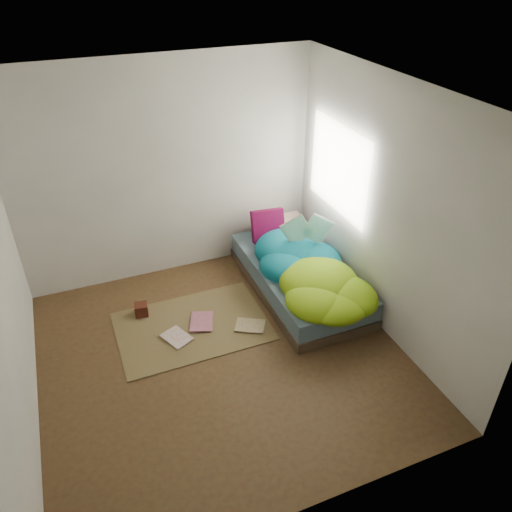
% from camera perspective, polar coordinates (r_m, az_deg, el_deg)
% --- Properties ---
extents(ground, '(3.50, 3.50, 0.00)m').
position_cam_1_polar(ground, '(5.16, -3.93, -11.33)').
color(ground, '#482B1C').
rests_on(ground, ground).
extents(room_walls, '(3.54, 3.54, 2.62)m').
position_cam_1_polar(room_walls, '(4.21, -4.62, 4.87)').
color(room_walls, '#B6B3AD').
rests_on(room_walls, ground).
extents(bed, '(1.00, 2.00, 0.34)m').
position_cam_1_polar(bed, '(5.94, 4.93, -2.52)').
color(bed, '#3C3221').
rests_on(bed, ground).
extents(duvet, '(0.96, 1.84, 0.34)m').
position_cam_1_polar(duvet, '(5.58, 6.10, -0.87)').
color(duvet, '#076472').
rests_on(duvet, bed).
extents(rug, '(1.60, 1.10, 0.01)m').
position_cam_1_polar(rug, '(5.52, -7.29, -7.95)').
color(rug, brown).
rests_on(rug, ground).
extents(pillow_floral, '(0.65, 0.41, 0.14)m').
position_cam_1_polar(pillow_floral, '(6.44, 2.80, 3.19)').
color(pillow_floral, beige).
rests_on(pillow_floral, bed).
extents(pillow_magenta, '(0.41, 0.17, 0.40)m').
position_cam_1_polar(pillow_magenta, '(6.22, 1.36, 3.48)').
color(pillow_magenta, '#4B051F').
rests_on(pillow_magenta, bed).
extents(open_book, '(0.50, 0.23, 0.30)m').
position_cam_1_polar(open_book, '(5.73, 5.92, 3.84)').
color(open_book, green).
rests_on(open_book, duvet).
extents(wooden_box, '(0.16, 0.16, 0.14)m').
position_cam_1_polar(wooden_box, '(5.73, -12.98, -5.97)').
color(wooden_box, '#37170C').
rests_on(wooden_box, rug).
extents(floor_book_a, '(0.33, 0.37, 0.02)m').
position_cam_1_polar(floor_book_a, '(5.34, -9.99, -9.74)').
color(floor_book_a, white).
rests_on(floor_book_a, rug).
extents(floor_book_b, '(0.35, 0.40, 0.03)m').
position_cam_1_polar(floor_book_b, '(5.54, -7.54, -7.52)').
color(floor_book_b, '#B56885').
rests_on(floor_book_b, rug).
extents(floor_book_c, '(0.38, 0.35, 0.02)m').
position_cam_1_polar(floor_book_c, '(5.37, -0.85, -8.77)').
color(floor_book_c, tan).
rests_on(floor_book_c, rug).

